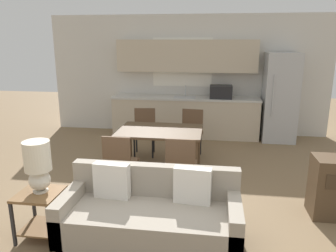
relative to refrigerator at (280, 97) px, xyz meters
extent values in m
plane|color=#7F6647|center=(-2.04, -4.24, -0.95)|extent=(20.00, 20.00, 0.00)
cube|color=silver|center=(-2.04, 0.39, 0.40)|extent=(6.40, 0.06, 2.70)
cube|color=white|center=(-2.14, 0.36, 0.70)|extent=(1.36, 0.01, 1.09)
cube|color=beige|center=(-2.04, 0.05, -0.52)|extent=(3.27, 0.62, 0.86)
cube|color=silver|center=(-2.04, 0.05, -0.07)|extent=(3.30, 0.65, 0.04)
cube|color=#B2B5B7|center=(-2.05, 0.00, -0.04)|extent=(0.48, 0.36, 0.01)
cylinder|color=#B7BABC|center=(-2.05, 0.17, 0.07)|extent=(0.02, 0.02, 0.24)
cube|color=beige|center=(-2.04, 0.19, 0.85)|extent=(3.10, 0.34, 0.70)
cube|color=black|center=(-1.25, 0.00, 0.09)|extent=(0.48, 0.36, 0.28)
cube|color=#B7BABC|center=(0.00, 0.00, 0.00)|extent=(0.69, 0.69, 1.89)
cylinder|color=silver|center=(-0.21, -0.36, 0.09)|extent=(0.02, 0.02, 0.85)
cube|color=brown|center=(-2.25, -2.14, -0.24)|extent=(1.36, 0.95, 0.04)
cylinder|color=brown|center=(-2.87, -2.55, -0.60)|extent=(0.05, 0.05, 0.68)
cylinder|color=brown|center=(-1.63, -2.55, -0.60)|extent=(0.05, 0.05, 0.68)
cylinder|color=brown|center=(-2.87, -1.72, -0.60)|extent=(0.05, 0.05, 0.68)
cylinder|color=brown|center=(-1.63, -1.72, -0.60)|extent=(0.05, 0.05, 0.68)
cylinder|color=#3D2D1E|center=(-2.86, -4.50, -0.90)|extent=(0.05, 0.05, 0.10)
cylinder|color=#3D2D1E|center=(-2.86, -3.86, -0.90)|extent=(0.05, 0.05, 0.10)
cylinder|color=#3D2D1E|center=(-1.18, -3.86, -0.90)|extent=(0.05, 0.05, 0.10)
cube|color=gray|center=(-2.02, -4.18, -0.68)|extent=(1.89, 0.80, 0.33)
cube|color=gray|center=(-2.02, -3.85, -0.50)|extent=(1.89, 0.14, 0.69)
cube|color=gray|center=(-2.89, -4.18, -0.61)|extent=(0.14, 0.80, 0.47)
cube|color=gray|center=(-1.15, -4.18, -0.61)|extent=(0.14, 0.80, 0.47)
cube|color=silver|center=(-2.48, -3.98, -0.32)|extent=(0.41, 0.15, 0.40)
cube|color=silver|center=(-1.59, -3.98, -0.32)|extent=(0.41, 0.15, 0.40)
cube|color=brown|center=(-3.24, -4.19, -0.43)|extent=(0.45, 0.45, 0.03)
cube|color=brown|center=(-3.24, -4.19, -0.83)|extent=(0.41, 0.41, 0.02)
cube|color=#232326|center=(-3.45, -4.40, -0.69)|extent=(0.03, 0.03, 0.50)
cube|color=#232326|center=(-3.04, -4.40, -0.69)|extent=(0.03, 0.03, 0.50)
cube|color=#232326|center=(-3.45, -3.99, -0.69)|extent=(0.03, 0.03, 0.50)
cube|color=#232326|center=(-3.04, -3.99, -0.69)|extent=(0.03, 0.03, 0.50)
cylinder|color=silver|center=(-3.24, -4.16, -0.40)|extent=(0.16, 0.16, 0.02)
sphere|color=silver|center=(-3.24, -4.16, -0.28)|extent=(0.23, 0.23, 0.23)
cylinder|color=beige|center=(-3.24, -4.16, 0.00)|extent=(0.28, 0.28, 0.32)
cube|color=brown|center=(-1.81, -1.35, -0.52)|extent=(0.48, 0.48, 0.04)
cube|color=brown|center=(-1.79, -1.16, -0.28)|extent=(0.40, 0.09, 0.42)
cylinder|color=black|center=(-2.01, -1.50, -0.74)|extent=(0.03, 0.03, 0.41)
cylinder|color=black|center=(-1.67, -1.54, -0.74)|extent=(0.03, 0.03, 0.41)
cylinder|color=black|center=(-1.96, -1.16, -0.74)|extent=(0.03, 0.03, 0.41)
cylinder|color=black|center=(-1.62, -1.21, -0.74)|extent=(0.03, 0.03, 0.41)
cube|color=brown|center=(-2.68, -1.39, -0.52)|extent=(0.47, 0.47, 0.04)
cube|color=brown|center=(-2.71, -1.19, -0.28)|extent=(0.40, 0.08, 0.42)
cylinder|color=black|center=(-2.83, -1.58, -0.74)|extent=(0.03, 0.03, 0.41)
cylinder|color=black|center=(-2.49, -1.54, -0.74)|extent=(0.03, 0.03, 0.41)
cylinder|color=black|center=(-2.87, -1.24, -0.74)|extent=(0.03, 0.03, 0.41)
cylinder|color=black|center=(-2.53, -1.20, -0.74)|extent=(0.03, 0.03, 0.41)
cube|color=brown|center=(-2.68, -2.94, -0.52)|extent=(0.43, 0.43, 0.04)
cube|color=brown|center=(-2.69, -3.13, -0.28)|extent=(0.40, 0.04, 0.42)
cylinder|color=black|center=(-2.51, -2.77, -0.74)|extent=(0.03, 0.03, 0.41)
cylinder|color=black|center=(-2.85, -2.76, -0.74)|extent=(0.03, 0.03, 0.41)
cylinder|color=black|center=(-2.52, -3.11, -0.74)|extent=(0.03, 0.03, 0.41)
cylinder|color=black|center=(-2.86, -3.10, -0.74)|extent=(0.03, 0.03, 0.41)
cube|color=brown|center=(-1.81, -2.91, -0.52)|extent=(0.42, 0.42, 0.04)
cube|color=brown|center=(-1.81, -3.11, -0.28)|extent=(0.40, 0.03, 0.42)
cylinder|color=black|center=(-1.65, -2.74, -0.74)|extent=(0.03, 0.03, 0.41)
cylinder|color=black|center=(-1.99, -2.74, -0.74)|extent=(0.03, 0.03, 0.41)
cylinder|color=black|center=(-1.64, -3.08, -0.74)|extent=(0.03, 0.03, 0.41)
cylinder|color=black|center=(-1.98, -3.08, -0.74)|extent=(0.03, 0.03, 0.41)
camera|label=1|loc=(-1.39, -7.21, 1.20)|focal=35.00mm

